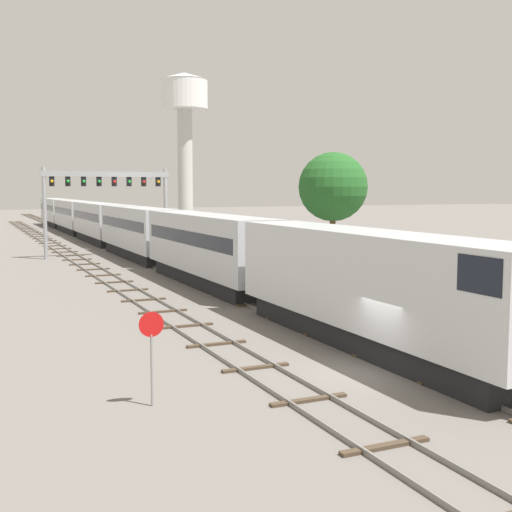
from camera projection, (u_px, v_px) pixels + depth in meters
ground_plane at (368, 372)px, 23.43m from camera, size 400.00×400.00×0.00m
track_main at (100, 243)px, 78.70m from camera, size 2.60×200.00×0.16m
track_near at (81, 262)px, 58.31m from camera, size 2.60×160.00×0.16m
passenger_train at (114, 225)px, 70.87m from camera, size 3.04×116.10×4.80m
signal_gantry at (107, 191)px, 62.58m from camera, size 12.10×0.49×8.49m
water_tower at (185, 111)px, 113.55m from camera, size 8.17×8.17×26.40m
stop_sign at (152, 345)px, 19.57m from camera, size 0.76×0.08×2.88m
trackside_tree_left at (333, 187)px, 61.66m from camera, size 6.49×6.49×9.94m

